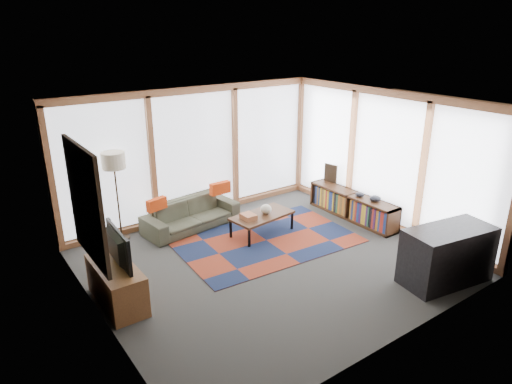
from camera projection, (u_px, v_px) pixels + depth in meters
ground at (270, 261)px, 7.54m from camera, size 5.50×5.50×0.00m
room_envelope at (274, 159)px, 7.70m from camera, size 5.52×5.02×2.62m
rug at (266, 240)px, 8.24m from camera, size 3.24×2.19×0.01m
sofa at (191, 214)px, 8.70m from camera, size 1.94×0.95×0.54m
pillow_left at (157, 204)px, 8.17m from camera, size 0.40×0.21×0.21m
pillow_right at (220, 188)px, 8.95m from camera, size 0.42×0.13×0.23m
floor_lamp at (117, 197)px, 8.04m from camera, size 0.41×0.41×1.63m
coffee_table at (262, 224)px, 8.46m from camera, size 1.23×0.72×0.39m
book_stack at (248, 217)px, 8.18m from camera, size 0.22×0.28×0.09m
vase at (266, 209)px, 8.39m from camera, size 0.25×0.25×0.18m
bookshelf at (352, 206)px, 9.14m from camera, size 0.38×2.08×0.52m
bowl_a at (375, 198)px, 8.65m from camera, size 0.24×0.24×0.11m
bowl_b at (360, 194)px, 8.89m from camera, size 0.21×0.21×0.09m
shelf_picture at (331, 173)px, 9.66m from camera, size 0.10×0.30×0.39m
tv_console at (117, 285)px, 6.31m from camera, size 0.49×1.17×0.58m
television at (112, 248)px, 6.15m from camera, size 0.16×0.91×0.52m
bar_counter at (447, 255)px, 6.82m from camera, size 1.46×0.86×0.87m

